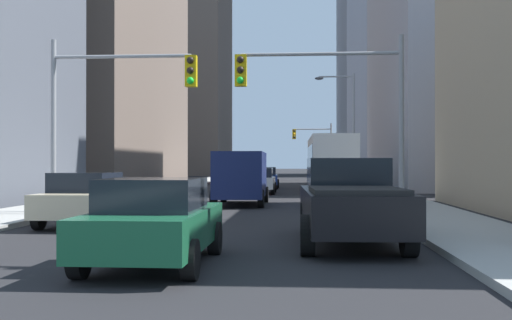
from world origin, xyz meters
The scene contains 17 objects.
sidewalk_left centered at (-6.74, 50.00, 0.07)m, with size 3.00×160.00×0.15m, color #9E9E99.
sidewalk_right centered at (6.74, 50.00, 0.07)m, with size 3.00×160.00×0.15m, color #9E9E99.
city_bus centered at (4.43, 36.41, 1.93)m, with size 2.67×11.53×3.40m.
pickup_truck_black centered at (3.64, 11.46, 0.93)m, with size 2.20×5.46×1.90m.
cargo_van_navy centered at (0.02, 23.95, 1.29)m, with size 2.16×5.25×2.26m.
sedan_green centered at (0.01, 8.30, 0.77)m, with size 1.95×4.21×1.52m.
sedan_beige centered at (-3.56, 14.99, 0.77)m, with size 1.95×4.21×1.52m.
sedan_white centered at (0.14, 33.65, 0.77)m, with size 1.95×4.21×1.52m.
sedan_blue centered at (0.05, 40.96, 0.77)m, with size 1.95×4.26×1.52m.
sedan_maroon centered at (-3.62, 49.75, 0.77)m, with size 1.95×4.24×1.52m.
traffic_signal_near_left centered at (-3.66, 18.06, 4.10)m, with size 5.02×0.44×6.00m.
traffic_signal_near_right centered at (3.41, 18.06, 4.12)m, with size 5.55×0.44×6.00m.
traffic_signal_far_right centered at (4.06, 62.54, 4.06)m, with size 4.18×0.44×6.00m.
street_lamp_right centered at (5.54, 36.85, 4.55)m, with size 2.54×0.32×7.50m.
building_left_mid_office centered at (-19.98, 50.37, 11.73)m, with size 20.70×26.36×23.46m, color #66564C.
building_left_far_tower centered at (-20.83, 91.51, 26.35)m, with size 23.93×18.18×52.71m, color #66564C.
building_right_mid_block centered at (18.33, 45.16, 12.07)m, with size 18.86×21.86×24.14m, color #93939E.
Camera 1 is at (2.53, -2.16, 1.78)m, focal length 42.87 mm.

